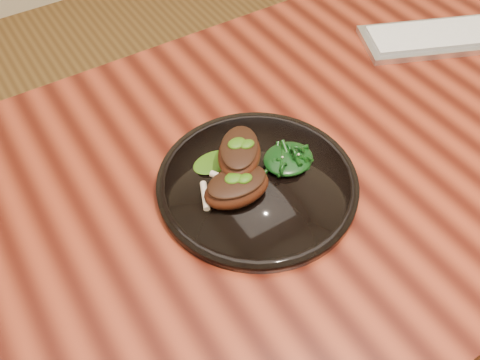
% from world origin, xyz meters
% --- Properties ---
extents(desk, '(1.60, 0.80, 0.75)m').
position_xyz_m(desk, '(0.00, 0.00, 0.67)').
color(desk, '#380E07').
rests_on(desk, ground).
extents(plate, '(0.31, 0.31, 0.02)m').
position_xyz_m(plate, '(-0.14, -0.03, 0.76)').
color(plate, black).
rests_on(plate, desk).
extents(lamb_chop_front, '(0.11, 0.08, 0.05)m').
position_xyz_m(lamb_chop_front, '(-0.19, -0.04, 0.79)').
color(lamb_chop_front, '#3E190C').
rests_on(lamb_chop_front, plate).
extents(lamb_chop_back, '(0.11, 0.12, 0.05)m').
position_xyz_m(lamb_chop_back, '(-0.15, 0.01, 0.81)').
color(lamb_chop_back, '#3E190C').
rests_on(lamb_chop_back, plate).
extents(herb_smear, '(0.07, 0.05, 0.00)m').
position_xyz_m(herb_smear, '(-0.18, 0.04, 0.77)').
color(herb_smear, '#1C4407').
rests_on(herb_smear, plate).
extents(greens_heap, '(0.08, 0.08, 0.03)m').
position_xyz_m(greens_heap, '(-0.08, -0.02, 0.78)').
color(greens_heap, black).
rests_on(greens_heap, plate).
extents(keyboard, '(0.42, 0.27, 0.02)m').
position_xyz_m(keyboard, '(0.43, 0.09, 0.76)').
color(keyboard, silver).
rests_on(keyboard, desk).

